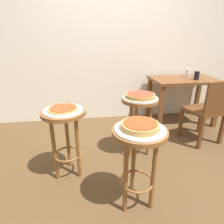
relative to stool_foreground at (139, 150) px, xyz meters
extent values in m
plane|color=brown|center=(0.06, 0.30, -0.52)|extent=(6.00, 6.00, 0.00)
cube|color=silver|center=(0.06, 1.95, 0.98)|extent=(6.00, 0.10, 3.00)
cylinder|color=brown|center=(0.00, 0.00, 0.16)|extent=(0.41, 0.41, 0.03)
cylinder|color=brown|center=(0.00, 0.13, -0.19)|extent=(0.04, 0.04, 0.66)
cylinder|color=brown|center=(-0.11, -0.06, -0.19)|extent=(0.04, 0.04, 0.66)
cylinder|color=brown|center=(0.11, -0.06, -0.19)|extent=(0.04, 0.04, 0.66)
torus|color=brown|center=(0.00, 0.00, -0.29)|extent=(0.27, 0.27, 0.02)
cylinder|color=silver|center=(0.00, 0.00, 0.18)|extent=(0.37, 0.37, 0.01)
cylinder|color=tan|center=(0.00, 0.00, 0.21)|extent=(0.28, 0.28, 0.04)
cylinder|color=red|center=(0.00, 0.00, 0.23)|extent=(0.24, 0.24, 0.01)
cylinder|color=brown|center=(-0.58, 0.47, 0.16)|extent=(0.41, 0.41, 0.03)
cylinder|color=brown|center=(-0.58, 0.60, -0.19)|extent=(0.04, 0.04, 0.66)
cylinder|color=brown|center=(-0.69, 0.41, -0.19)|extent=(0.04, 0.04, 0.66)
cylinder|color=brown|center=(-0.47, 0.41, -0.19)|extent=(0.04, 0.04, 0.66)
torus|color=brown|center=(-0.58, 0.47, -0.29)|extent=(0.27, 0.27, 0.02)
cylinder|color=white|center=(-0.58, 0.47, 0.18)|extent=(0.36, 0.36, 0.01)
cylinder|color=tan|center=(-0.58, 0.47, 0.19)|extent=(0.27, 0.27, 0.01)
cylinder|color=red|center=(-0.58, 0.47, 0.20)|extent=(0.24, 0.24, 0.01)
cylinder|color=brown|center=(0.22, 0.74, 0.16)|extent=(0.41, 0.41, 0.03)
cylinder|color=brown|center=(0.22, 0.87, -0.19)|extent=(0.04, 0.04, 0.66)
cylinder|color=brown|center=(0.11, 0.67, -0.19)|extent=(0.04, 0.04, 0.66)
cylinder|color=brown|center=(0.33, 0.67, -0.19)|extent=(0.04, 0.04, 0.66)
torus|color=brown|center=(0.22, 0.74, -0.29)|extent=(0.27, 0.27, 0.02)
cylinder|color=silver|center=(0.22, 0.74, 0.18)|extent=(0.39, 0.39, 0.01)
cylinder|color=#B78442|center=(0.22, 0.74, 0.21)|extent=(0.33, 0.33, 0.04)
cylinder|color=#B23823|center=(0.22, 0.74, 0.23)|extent=(0.29, 0.29, 0.01)
cube|color=brown|center=(1.16, 1.54, 0.19)|extent=(1.00, 0.63, 0.04)
cube|color=brown|center=(0.71, 1.28, -0.18)|extent=(0.06, 0.06, 0.69)
cube|color=brown|center=(1.61, 1.28, -0.18)|extent=(0.06, 0.06, 0.69)
cube|color=brown|center=(0.71, 1.80, -0.18)|extent=(0.06, 0.06, 0.69)
cube|color=brown|center=(1.61, 1.80, -0.18)|extent=(0.06, 0.06, 0.69)
cylinder|color=black|center=(1.29, 1.43, 0.27)|extent=(0.08, 0.08, 0.12)
cylinder|color=silver|center=(1.27, 1.66, 0.27)|extent=(0.07, 0.07, 0.13)
cylinder|color=white|center=(1.23, 1.55, 0.25)|extent=(0.04, 0.04, 0.07)
cube|color=#5B3319|center=(1.15, 0.93, -0.09)|extent=(0.48, 0.48, 0.04)
cube|color=#5B3319|center=(1.19, 0.75, 0.13)|extent=(0.40, 0.12, 0.40)
cube|color=#5B3319|center=(1.28, 1.14, -0.31)|extent=(0.04, 0.04, 0.42)
cube|color=#5B3319|center=(0.93, 1.06, -0.31)|extent=(0.04, 0.04, 0.42)
cube|color=#5B3319|center=(1.36, 0.79, -0.31)|extent=(0.04, 0.04, 0.42)
cube|color=#5B3319|center=(1.01, 0.71, -0.31)|extent=(0.04, 0.04, 0.42)
camera|label=1|loc=(-0.38, -1.18, 0.79)|focal=30.22mm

